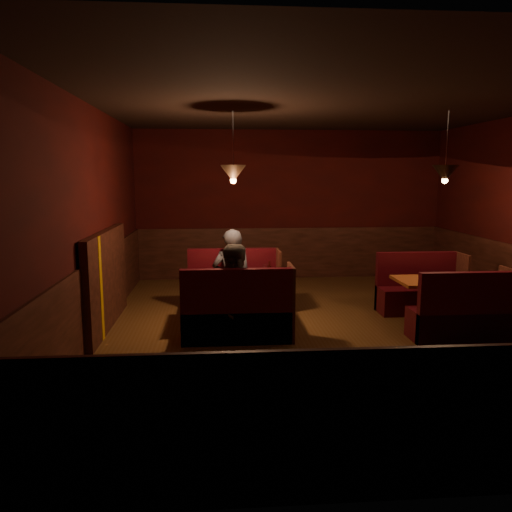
{
  "coord_description": "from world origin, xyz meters",
  "views": [
    {
      "loc": [
        -1.44,
        -6.27,
        2.02
      ],
      "look_at": [
        -0.92,
        0.35,
        0.95
      ],
      "focal_mm": 35.0,
      "sensor_mm": 36.0,
      "label": 1
    }
  ],
  "objects": [
    {
      "name": "diner_b",
      "position": [
        -1.19,
        -0.25,
        0.77
      ],
      "size": [
        0.81,
        0.66,
        1.55
      ],
      "primitive_type": "imported",
      "rotation": [
        0.0,
        0.0,
        0.11
      ],
      "color": "#35312C",
      "rests_on": "ground"
    },
    {
      "name": "diner_a",
      "position": [
        -1.22,
        0.95,
        0.8
      ],
      "size": [
        0.61,
        0.42,
        1.61
      ],
      "primitive_type": "imported",
      "rotation": [
        0.0,
        0.0,
        3.08
      ],
      "color": "#2F3039",
      "rests_on": "ground"
    },
    {
      "name": "main_bench_far",
      "position": [
        -1.19,
        1.06,
        0.3
      ],
      "size": [
        1.37,
        0.49,
        0.93
      ],
      "color": "black",
      "rests_on": "ground"
    },
    {
      "name": "second_table",
      "position": [
        1.55,
        0.12,
        0.47
      ],
      "size": [
        1.13,
        0.72,
        0.63
      ],
      "color": "brown",
      "rests_on": "ground"
    },
    {
      "name": "main_bench_near",
      "position": [
        -1.19,
        -0.36,
        0.3
      ],
      "size": [
        1.37,
        0.49,
        0.93
      ],
      "color": "black",
      "rests_on": "ground"
    },
    {
      "name": "main_table",
      "position": [
        -1.2,
        0.35,
        0.51
      ],
      "size": [
        1.25,
        0.76,
        0.87
      ],
      "color": "brown",
      "rests_on": "ground"
    },
    {
      "name": "second_bench_far",
      "position": [
        1.58,
        0.79,
        0.28
      ],
      "size": [
        1.24,
        0.47,
        0.89
      ],
      "color": "black",
      "rests_on": "ground"
    },
    {
      "name": "second_bench_near",
      "position": [
        1.58,
        -0.55,
        0.28
      ],
      "size": [
        1.24,
        0.47,
        0.89
      ],
      "color": "black",
      "rests_on": "ground"
    },
    {
      "name": "room",
      "position": [
        -0.28,
        0.04,
        1.05
      ],
      "size": [
        6.02,
        7.02,
        2.92
      ],
      "color": "#593715",
      "rests_on": "ground"
    }
  ]
}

